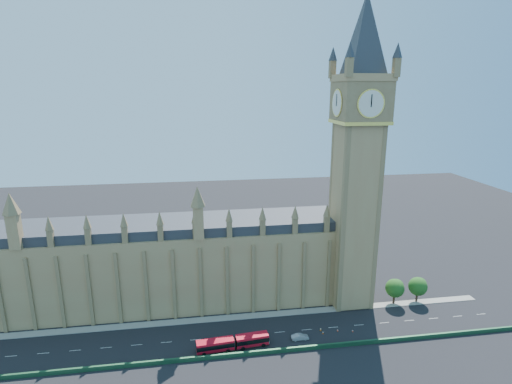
{
  "coord_description": "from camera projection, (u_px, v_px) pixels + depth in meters",
  "views": [
    {
      "loc": [
        -9.79,
        -98.96,
        67.89
      ],
      "look_at": [
        6.58,
        10.0,
        39.39
      ],
      "focal_mm": 28.0,
      "sensor_mm": 36.0,
      "label": 1
    }
  ],
  "objects": [
    {
      "name": "kerb_north",
      "position": [
        235.0,
        317.0,
        122.23
      ],
      "size": [
        160.0,
        3.0,
        0.16
      ],
      "primitive_type": "cube",
      "color": "gray",
      "rests_on": "ground"
    },
    {
      "name": "car_grey",
      "position": [
        232.0,
        340.0,
        110.07
      ],
      "size": [
        4.49,
        1.99,
        1.5
      ],
      "primitive_type": "imported",
      "rotation": [
        0.0,
        0.0,
        1.62
      ],
      "color": "#42454A",
      "rests_on": "ground"
    },
    {
      "name": "palace_westminster",
      "position": [
        153.0,
        264.0,
        127.14
      ],
      "size": [
        120.0,
        20.0,
        28.0
      ],
      "color": "#A57C50",
      "rests_on": "ground"
    },
    {
      "name": "bridge_parapet",
      "position": [
        242.0,
        354.0,
        104.38
      ],
      "size": [
        160.0,
        0.6,
        1.2
      ],
      "primitive_type": "cube",
      "color": "#1E4C2D",
      "rests_on": "ground"
    },
    {
      "name": "car_silver",
      "position": [
        300.0,
        337.0,
        111.32
      ],
      "size": [
        4.81,
        1.68,
        1.58
      ],
      "primitive_type": "imported",
      "rotation": [
        0.0,
        0.0,
        1.57
      ],
      "color": "#989A9F",
      "rests_on": "ground"
    },
    {
      "name": "cone_a",
      "position": [
        338.0,
        330.0,
        115.2
      ],
      "size": [
        0.46,
        0.46,
        0.62
      ],
      "rotation": [
        0.0,
        0.0,
        -0.22
      ],
      "color": "black",
      "rests_on": "ground"
    },
    {
      "name": "car_white",
      "position": [
        262.0,
        341.0,
        109.72
      ],
      "size": [
        4.56,
        2.02,
        1.3
      ],
      "primitive_type": "imported",
      "rotation": [
        0.0,
        0.0,
        1.61
      ],
      "color": "silver",
      "rests_on": "ground"
    },
    {
      "name": "tree_east_near",
      "position": [
        395.0,
        288.0,
        128.9
      ],
      "size": [
        6.0,
        6.0,
        8.5
      ],
      "color": "#382619",
      "rests_on": "ground"
    },
    {
      "name": "tree_east_far",
      "position": [
        418.0,
        286.0,
        130.05
      ],
      "size": [
        6.0,
        6.0,
        8.5
      ],
      "color": "#382619",
      "rests_on": "ground"
    },
    {
      "name": "cone_b",
      "position": [
        353.0,
        331.0,
        114.95
      ],
      "size": [
        0.5,
        0.5,
        0.62
      ],
      "rotation": [
        0.0,
        0.0,
        0.33
      ],
      "color": "black",
      "rests_on": "ground"
    },
    {
      "name": "red_bus",
      "position": [
        233.0,
        343.0,
        107.13
      ],
      "size": [
        19.69,
        4.64,
        3.32
      ],
      "rotation": [
        0.0,
        0.0,
        0.09
      ],
      "color": "red",
      "rests_on": "ground"
    },
    {
      "name": "ground",
      "position": [
        238.0,
        336.0,
        113.15
      ],
      "size": [
        400.0,
        400.0,
        0.0
      ],
      "primitive_type": "plane",
      "color": "black",
      "rests_on": "ground"
    },
    {
      "name": "elizabeth_tower",
      "position": [
        359.0,
        135.0,
        118.35
      ],
      "size": [
        20.59,
        20.59,
        105.0
      ],
      "color": "#A57C50",
      "rests_on": "ground"
    },
    {
      "name": "cone_c",
      "position": [
        323.0,
        333.0,
        114.02
      ],
      "size": [
        0.48,
        0.48,
        0.71
      ],
      "rotation": [
        0.0,
        0.0,
        -0.08
      ],
      "color": "black",
      "rests_on": "ground"
    },
    {
      "name": "cone_d",
      "position": [
        321.0,
        329.0,
        115.52
      ],
      "size": [
        0.52,
        0.52,
        0.79
      ],
      "rotation": [
        0.0,
        0.0,
        -0.06
      ],
      "color": "black",
      "rests_on": "ground"
    }
  ]
}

